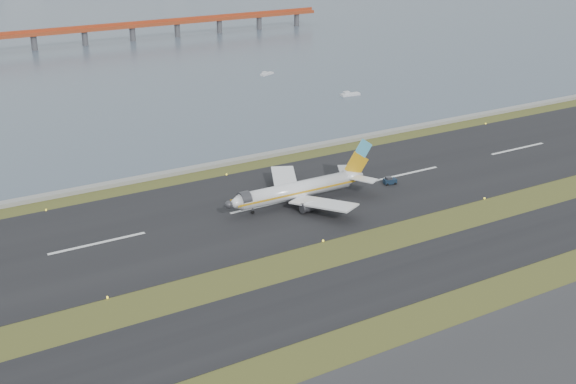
% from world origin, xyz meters
% --- Properties ---
extents(ground, '(1000.00, 1000.00, 0.00)m').
position_xyz_m(ground, '(0.00, 0.00, 0.00)').
color(ground, '#384619').
rests_on(ground, ground).
extents(taxiway_strip, '(1000.00, 18.00, 0.10)m').
position_xyz_m(taxiway_strip, '(0.00, -12.00, 0.05)').
color(taxiway_strip, black).
rests_on(taxiway_strip, ground).
extents(runway_strip, '(1000.00, 45.00, 0.10)m').
position_xyz_m(runway_strip, '(0.00, 30.00, 0.05)').
color(runway_strip, black).
rests_on(runway_strip, ground).
extents(seawall, '(1000.00, 2.50, 1.00)m').
position_xyz_m(seawall, '(0.00, 60.00, 0.50)').
color(seawall, gray).
rests_on(seawall, ground).
extents(red_pier, '(260.00, 5.00, 10.20)m').
position_xyz_m(red_pier, '(20.00, 250.00, 7.28)').
color(red_pier, '#A63D1C').
rests_on(red_pier, ground).
extents(airliner, '(38.52, 32.89, 12.80)m').
position_xyz_m(airliner, '(6.72, 27.31, 3.46)').
color(airliner, white).
rests_on(airliner, ground).
extents(pushback_tug, '(3.40, 2.40, 1.98)m').
position_xyz_m(pushback_tug, '(31.82, 26.41, 0.96)').
color(pushback_tug, '#122133').
rests_on(pushback_tug, ground).
extents(workboat_near, '(7.29, 2.85, 1.73)m').
position_xyz_m(workboat_near, '(74.03, 103.77, 0.55)').
color(workboat_near, silver).
rests_on(workboat_near, ground).
extents(workboat_far, '(6.75, 4.31, 1.57)m').
position_xyz_m(workboat_far, '(64.55, 148.45, 0.50)').
color(workboat_far, silver).
rests_on(workboat_far, ground).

